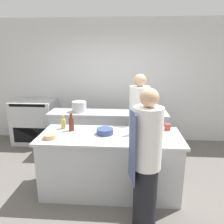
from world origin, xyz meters
name	(u,v)px	position (x,y,z in m)	size (l,w,h in m)	color
ground_plane	(110,189)	(0.00, 0.00, 0.00)	(16.00, 16.00, 0.00)	#605B56
wall_back	(117,82)	(0.00, 2.13, 1.40)	(8.00, 0.06, 2.80)	silver
prep_counter	(110,163)	(0.00, 0.00, 0.45)	(2.06, 0.82, 0.90)	#B7BABC
pass_counter	(108,133)	(-0.15, 1.27, 0.45)	(2.38, 0.56, 0.90)	#B7BABC
oven_range	(35,122)	(-1.91, 1.76, 0.50)	(0.94, 0.63, 1.00)	#B7BABC
chef_at_prep_near	(146,161)	(0.46, -0.68, 0.86)	(0.37, 0.35, 1.70)	black
chef_at_stove	(139,123)	(0.45, 0.68, 0.86)	(0.37, 0.35, 1.71)	black
bottle_olive_oil	(71,124)	(-0.60, 0.14, 1.01)	(0.08, 0.08, 0.27)	#5B2319
bottle_vinegar	(159,128)	(0.69, 0.04, 1.01)	(0.09, 0.09, 0.28)	#19471E
bottle_wine	(132,127)	(0.31, 0.03, 1.02)	(0.08, 0.08, 0.30)	silver
bottle_cooking_oil	(63,123)	(-0.75, 0.23, 0.98)	(0.07, 0.07, 0.21)	#B2A84C
bowl_mixing_large	(50,136)	(-0.82, -0.19, 0.93)	(0.18, 0.18, 0.06)	tan
bowl_prep_small	(105,131)	(-0.08, 0.04, 0.94)	(0.25, 0.25, 0.08)	navy
cup	(168,127)	(0.86, 0.27, 0.95)	(0.09, 0.09, 0.10)	#B2382D
cutting_board	(145,140)	(0.49, -0.18, 0.90)	(0.37, 0.26, 0.01)	olive
stockpot	(79,107)	(-0.73, 1.26, 1.00)	(0.29, 0.29, 0.21)	#B7BABC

